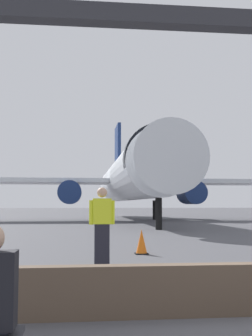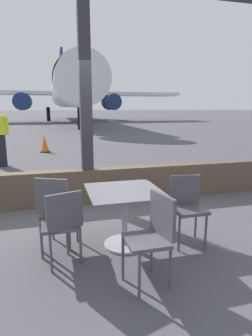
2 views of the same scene
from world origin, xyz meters
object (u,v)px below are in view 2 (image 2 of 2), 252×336
object	(u,v)px
cafe_chair_aisle_left	(55,207)
traffic_cone	(45,144)
cafe_chair_window_right	(154,231)
airplane	(68,90)
cafe_chair_window_left	(187,203)
cafe_chair_aisle_right	(62,221)
dining_table	(124,211)

from	to	relation	value
cafe_chair_aisle_left	traffic_cone	distance (m)	8.11
cafe_chair_window_right	airplane	xyz separation A→B (m)	(1.33, 32.02, 3.06)
cafe_chair_aisle_left	airplane	size ratio (longest dim) A/B	0.03
cafe_chair_aisle_left	traffic_cone	size ratio (longest dim) A/B	1.39
cafe_chair_window_left	cafe_chair_aisle_left	world-z (taller)	cafe_chair_aisle_left
cafe_chair_aisle_right	cafe_chair_aisle_left	bearing A→B (deg)	99.55
dining_table	airplane	size ratio (longest dim) A/B	0.03
cafe_chair_window_right	dining_table	bearing A→B (deg)	95.52
cafe_chair_aisle_left	airplane	distance (m)	31.31
cafe_chair_window_left	cafe_chair_aisle_right	bearing A→B (deg)	-174.46
dining_table	cafe_chair_aisle_left	distance (m)	0.85
cafe_chair_window_right	cafe_chair_aisle_right	distance (m)	1.03
cafe_chair_window_right	airplane	size ratio (longest dim) A/B	0.03
dining_table	cafe_chair_window_left	distance (m)	0.82
dining_table	airplane	xyz separation A→B (m)	(1.41, 31.19, 3.14)
cafe_chair_aisle_right	traffic_cone	xyz separation A→B (m)	(-0.32, 8.46, -0.20)
cafe_chair_aisle_left	airplane	bearing A→B (deg)	85.88
cafe_chair_window_left	airplane	xyz separation A→B (m)	(0.60, 31.29, 3.08)
dining_table	cafe_chair_aisle_right	world-z (taller)	cafe_chair_aisle_right
traffic_cone	dining_table	bearing A→B (deg)	-82.42
cafe_chair_window_left	cafe_chair_aisle_right	world-z (taller)	cafe_chair_window_left
dining_table	airplane	distance (m)	31.38
cafe_chair_window_left	dining_table	bearing A→B (deg)	172.81
cafe_chair_window_left	cafe_chair_aisle_left	bearing A→B (deg)	172.92
cafe_chair_window_left	cafe_chair_aisle_left	size ratio (longest dim) A/B	0.93
cafe_chair_window_left	cafe_chair_aisle_left	xyz separation A→B (m)	(-1.64, 0.20, 0.02)
cafe_chair_window_right	cafe_chair_aisle_right	size ratio (longest dim) A/B	1.06
cafe_chair_aisle_right	traffic_cone	size ratio (longest dim) A/B	1.28
airplane	cafe_chair_window_right	bearing A→B (deg)	-92.37
dining_table	cafe_chair_aisle_right	xyz separation A→B (m)	(-0.77, -0.26, 0.05)
dining_table	cafe_chair_aisle_left	xyz separation A→B (m)	(-0.83, 0.10, 0.09)
cafe_chair_window_left	cafe_chair_aisle_right	size ratio (longest dim) A/B	1.01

